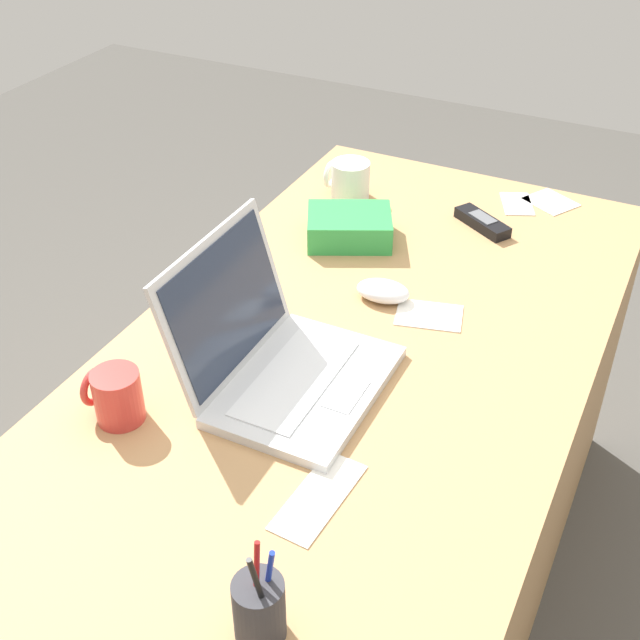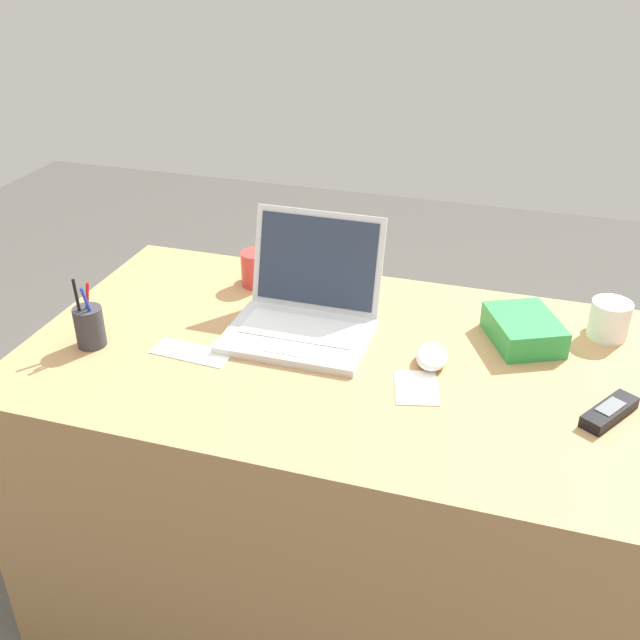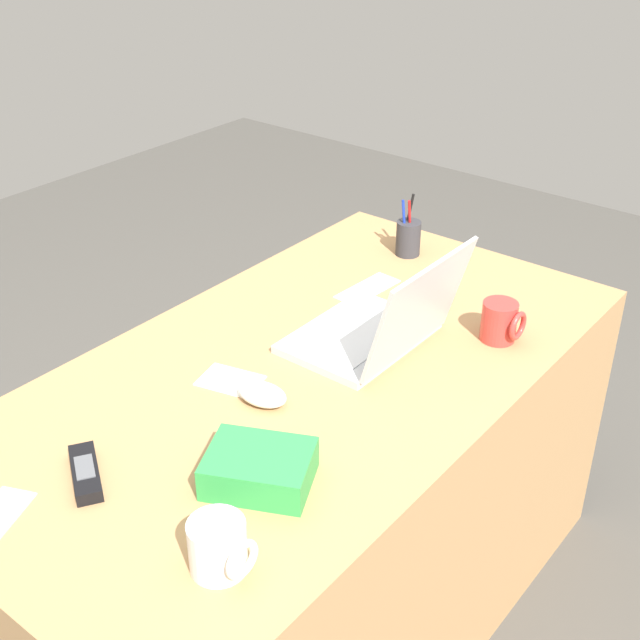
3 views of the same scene
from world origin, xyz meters
TOP-DOWN VIEW (x-y plane):
  - ground_plane at (0.00, 0.00)m, footprint 6.00×6.00m
  - desk at (0.00, 0.00)m, footprint 1.49×0.80m
  - laptop at (-0.16, 0.07)m, footprint 0.32×0.30m
  - computer_mouse at (0.14, 0.01)m, footprint 0.08×0.11m
  - coffee_mug_white at (-0.36, 0.26)m, footprint 0.08×0.09m
  - coffee_mug_tall at (0.50, 0.25)m, footprint 0.09×0.10m
  - cordless_phone at (0.49, -0.07)m, footprint 0.11×0.14m
  - pen_holder at (-0.59, -0.13)m, footprint 0.06×0.06m
  - snack_bag at (0.32, 0.17)m, footprint 0.20×0.22m
  - paper_note_near_laptop at (-0.37, -0.10)m, footprint 0.18×0.08m
  - paper_note_right at (0.13, -0.09)m, footprint 0.11×0.14m

SIDE VIEW (x-z plane):
  - ground_plane at x=0.00m, z-range 0.00..0.00m
  - desk at x=0.00m, z-range 0.00..0.73m
  - paper_note_near_laptop at x=-0.37m, z-range 0.73..0.73m
  - paper_note_right at x=0.13m, z-range 0.73..0.73m
  - cordless_phone at x=0.49m, z-range 0.72..0.75m
  - computer_mouse at x=0.14m, z-range 0.73..0.76m
  - snack_bag at x=0.32m, z-range 0.73..0.79m
  - coffee_mug_tall at x=0.50m, z-range 0.73..0.81m
  - coffee_mug_white at x=-0.36m, z-range 0.73..0.81m
  - pen_holder at x=-0.59m, z-range 0.69..0.85m
  - laptop at x=-0.16m, z-range 0.65..0.90m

